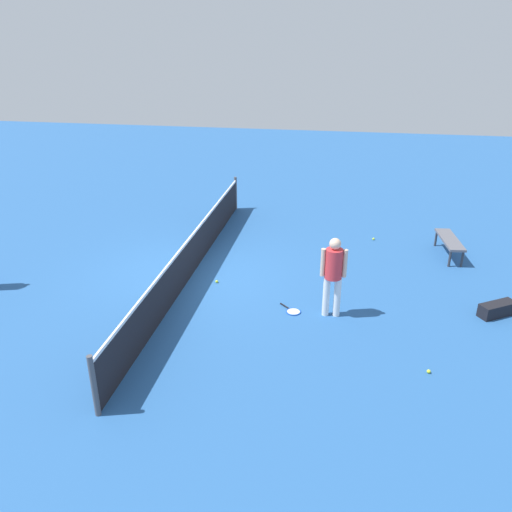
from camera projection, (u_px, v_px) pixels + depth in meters
name	position (u px, v px, depth m)	size (l,w,h in m)	color
ground_plane	(192.00, 274.00, 12.26)	(40.00, 40.00, 0.00)	#265693
court_net	(191.00, 255.00, 12.06)	(10.09, 0.09, 1.07)	#4C4C51
player_near_side	(333.00, 271.00, 10.08)	(0.36, 0.52, 1.70)	white
tennis_racket_near_player	(293.00, 311.00, 10.61)	(0.53, 0.54, 0.03)	blue
tennis_ball_near_player	(429.00, 371.00, 8.69)	(0.07, 0.07, 0.07)	#C6E033
tennis_ball_by_net	(217.00, 281.00, 11.82)	(0.07, 0.07, 0.07)	#C6E033
tennis_ball_midcourt	(342.00, 265.00, 12.66)	(0.07, 0.07, 0.07)	#C6E033
tennis_ball_baseline	(373.00, 239.00, 14.25)	(0.07, 0.07, 0.07)	#C6E033
tennis_ball_stray_left	(332.00, 248.00, 13.63)	(0.07, 0.07, 0.07)	#C6E033
tennis_ball_stray_right	(340.00, 263.00, 12.78)	(0.07, 0.07, 0.07)	#C6E033
courtside_bench	(450.00, 241.00, 13.09)	(1.53, 0.56, 0.48)	#595960
equipment_bag	(499.00, 309.00, 10.44)	(0.66, 0.83, 0.28)	black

